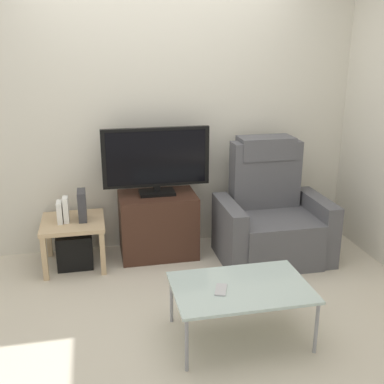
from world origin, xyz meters
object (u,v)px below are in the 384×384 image
Objects in this scene: recliner_armchair at (271,218)px; side_table at (73,227)px; tv_stand at (158,225)px; subwoofer_box at (75,249)px; television at (156,160)px; game_console at (82,205)px; book_middle at (66,210)px; book_leftmost at (60,212)px; cell_phone at (221,290)px; coffee_table at (241,289)px.

recliner_armchair is 2.00× the size of side_table.
subwoofer_box is at bearing -174.91° from tv_stand.
game_console is (-0.67, -0.08, -0.36)m from television.
game_console reaches higher than book_middle.
book_leftmost is at bearing -177.82° from recliner_armchair.
tv_stand reaches higher than subwoofer_box.
recliner_armchair is 7.20× the size of cell_phone.
television reaches higher than tv_stand.
book_middle is (-0.05, -0.02, 0.38)m from subwoofer_box.
side_table is 1.77× the size of subwoofer_box.
cell_phone is at bearing -169.83° from coffee_table.
tv_stand is 0.77× the size of coffee_table.
game_console is 1.64m from cell_phone.
subwoofer_box is at bearing 11.31° from book_leftmost.
television is 1.78× the size of side_table.
tv_stand is 0.72m from game_console.
game_console is at bearing 6.34° from side_table.
recliner_armchair is at bearing 76.83° from cell_phone.
cell_phone is at bearing -54.82° from side_table.
subwoofer_box is 0.41m from game_console.
book_leftmost reaches higher than subwoofer_box.
television is 4.30× the size of book_middle.
recliner_armchair is 3.54× the size of subwoofer_box.
cell_phone is (1.06, -1.35, -0.13)m from book_leftmost.
recliner_armchair is at bearing 60.47° from coffee_table.
tv_stand reaches higher than coffee_table.
recliner_armchair reaches higher than side_table.
book_leftmost is 0.84× the size of book_middle.
tv_stand is 0.72× the size of television.
tv_stand is 0.64× the size of recliner_armchair.
side_table is 3.60× the size of cell_phone.
side_table is at bearing 129.54° from coffee_table.
coffee_table is at bearing 31.00° from cell_phone.
television is 3.14× the size of subwoofer_box.
television is at bearing 7.07° from book_leftmost.
recliner_armchair is 1.83m from book_middle.
television is 0.89× the size of recliner_armchair.
book_middle is at bearing -157.02° from side_table.
game_console reaches higher than book_leftmost.
side_table is at bearing -174.91° from tv_stand.
television is at bearing 6.50° from side_table.
book_leftmost reaches higher than side_table.
recliner_armchair is at bearing -6.20° from game_console.
book_leftmost is at bearing 132.42° from coffee_table.
side_table is at bearing -173.50° from television.
television is 5.15× the size of book_leftmost.
coffee_table is (1.11, -1.34, 0.00)m from side_table.
cell_phone is at bearing -54.82° from subwoofer_box.
coffee_table is (1.21, -1.32, -0.16)m from book_leftmost.
television is at bearing 118.87° from cell_phone.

